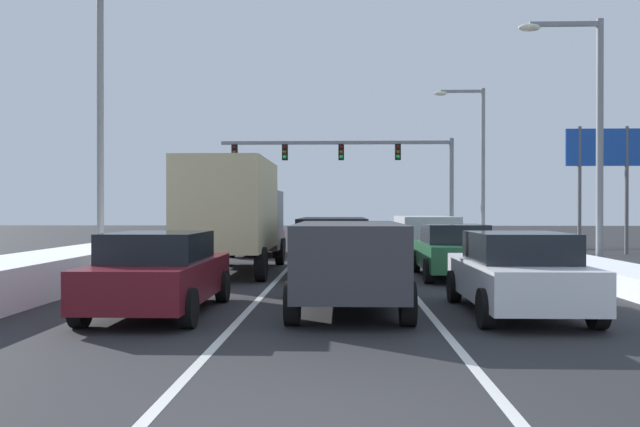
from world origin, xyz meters
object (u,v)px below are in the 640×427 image
traffic_light_gantry (363,160)px  roadside_sign_right (603,161)px  sedan_tan_center_lane_third (339,238)px  street_lamp_left_mid (110,103)px  suv_silver_right_lane_third (425,234)px  suv_black_center_lane_second (333,240)px  sedan_white_right_lane_nearest (517,273)px  sedan_maroon_left_lane_nearest (160,272)px  suv_charcoal_center_lane_nearest (349,257)px  street_lamp_right_far (476,152)px  sedan_green_right_lane_second (453,251)px  sedan_red_left_lane_third (258,237)px  street_lamp_right_mid (588,120)px  box_truck_left_lane_second (234,210)px

traffic_light_gantry → roadside_sign_right: traffic_light_gantry is taller
sedan_tan_center_lane_third → street_lamp_left_mid: (-7.37, -5.57, 4.61)m
suv_silver_right_lane_third → suv_black_center_lane_second: size_ratio=1.00×
sedan_white_right_lane_nearest → suv_black_center_lane_second: (-3.49, 7.78, 0.25)m
suv_silver_right_lane_third → sedan_maroon_left_lane_nearest: bearing=-116.6°
suv_charcoal_center_lane_nearest → street_lamp_left_mid: 12.31m
suv_charcoal_center_lane_nearest → street_lamp_right_far: 23.79m
sedan_green_right_lane_second → sedan_red_left_lane_third: same height
suv_black_center_lane_second → street_lamp_right_mid: (8.01, 1.21, 3.74)m
sedan_green_right_lane_second → sedan_tan_center_lane_third: size_ratio=1.00×
suv_silver_right_lane_third → sedan_red_left_lane_third: (-6.64, 3.09, -0.25)m
suv_black_center_lane_second → sedan_red_left_lane_third: bearing=112.1°
sedan_green_right_lane_second → sedan_red_left_lane_third: bearing=125.9°
sedan_maroon_left_lane_nearest → sedan_red_left_lane_third: size_ratio=1.00×
street_lamp_right_far → roadside_sign_right: (4.25, -6.01, -0.91)m
traffic_light_gantry → street_lamp_left_mid: 20.91m
suv_charcoal_center_lane_nearest → street_lamp_left_mid: street_lamp_left_mid is taller
sedan_white_right_lane_nearest → suv_black_center_lane_second: bearing=114.2°
box_truck_left_lane_second → traffic_light_gantry: 20.83m
sedan_green_right_lane_second → suv_silver_right_lane_third: bearing=90.4°
sedan_white_right_lane_nearest → suv_charcoal_center_lane_nearest: 3.12m
suv_charcoal_center_lane_nearest → street_lamp_left_mid: bearing=131.5°
suv_charcoal_center_lane_nearest → sedan_red_left_lane_third: suv_charcoal_center_lane_nearest is taller
sedan_tan_center_lane_third → street_lamp_left_mid: size_ratio=0.49×
roadside_sign_right → sedan_white_right_lane_nearest: bearing=-115.4°
suv_black_center_lane_second → sedan_tan_center_lane_third: suv_black_center_lane_second is taller
sedan_white_right_lane_nearest → street_lamp_right_mid: 10.82m
sedan_white_right_lane_nearest → suv_silver_right_lane_third: size_ratio=0.92×
suv_black_center_lane_second → box_truck_left_lane_second: (-3.02, 0.14, 0.88)m
sedan_red_left_lane_third → street_lamp_left_mid: (-3.93, -6.83, 4.61)m
traffic_light_gantry → sedan_white_right_lane_nearest: bearing=-85.9°
sedan_maroon_left_lane_nearest → traffic_light_gantry: bearing=80.7°
sedan_maroon_left_lane_nearest → roadside_sign_right: 22.60m
suv_charcoal_center_lane_nearest → street_lamp_left_mid: (-7.62, 8.63, 4.36)m
suv_silver_right_lane_third → street_lamp_right_far: bearing=69.0°
sedan_red_left_lane_third → suv_silver_right_lane_third: bearing=-25.0°
street_lamp_left_mid → roadside_sign_right: bearing=22.7°
sedan_white_right_lane_nearest → sedan_red_left_lane_third: size_ratio=1.00×
sedan_white_right_lane_nearest → traffic_light_gantry: (-1.99, 28.02, 4.12)m
suv_black_center_lane_second → street_lamp_right_far: bearing=64.3°
suv_charcoal_center_lane_nearest → suv_black_center_lane_second: bearing=93.2°
sedan_green_right_lane_second → suv_charcoal_center_lane_nearest: 6.91m
sedan_tan_center_lane_third → street_lamp_right_far: size_ratio=0.55×
sedan_green_right_lane_second → roadside_sign_right: (8.07, 10.22, 3.25)m
street_lamp_right_mid → roadside_sign_right: 8.61m
sedan_red_left_lane_third → street_lamp_right_mid: (11.28, -6.85, 3.99)m
sedan_tan_center_lane_third → sedan_maroon_left_lane_nearest: size_ratio=1.00×
sedan_green_right_lane_second → sedan_maroon_left_lane_nearest: bearing=-134.0°
sedan_red_left_lane_third → street_lamp_right_far: 13.30m
sedan_maroon_left_lane_nearest → sedan_red_left_lane_third: (-0.18, 15.97, 0.00)m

